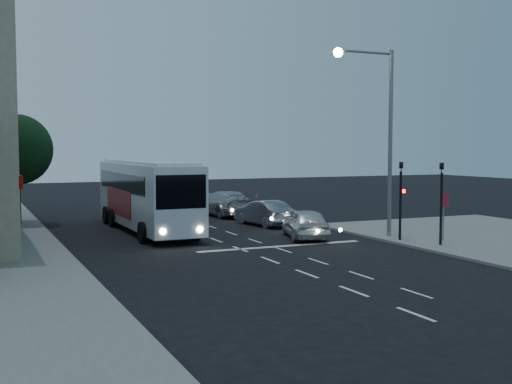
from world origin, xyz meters
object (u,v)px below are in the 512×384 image
car_sedan_b (224,203)px  car_sedan_c (188,198)px  car_suv (305,223)px  car_sedan_a (264,213)px  tour_bus (146,193)px  street_tree (16,146)px  regulatory_sign (444,209)px  streetlight (379,120)px  traffic_signal_side (441,193)px  traffic_signal_main (401,191)px

car_sedan_b → car_sedan_c: bearing=-88.7°
car_suv → car_sedan_a: 5.51m
tour_bus → street_tree: size_ratio=1.96×
tour_bus → regulatory_sign: size_ratio=5.53×
car_sedan_a → car_sedan_c: 11.85m
car_sedan_a → regulatory_sign: bearing=109.7°
car_suv → streetlight: 6.11m
car_sedan_b → street_tree: street_tree is taller
car_sedan_b → traffic_signal_side: bearing=100.6°
tour_bus → streetlight: (9.50, -7.46, 3.72)m
car_sedan_b → streetlight: bearing=100.1°
car_sedan_a → traffic_signal_main: bearing=102.9°
car_suv → regulatory_sign: (5.10, -4.04, 0.86)m
streetlight → car_sedan_c: bearing=100.3°
car_sedan_c → traffic_signal_side: size_ratio=1.27×
tour_bus → car_sedan_b: size_ratio=2.17×
traffic_signal_main → regulatory_sign: (1.70, -1.01, -0.82)m
car_suv → car_sedan_c: car_suv is taller
traffic_signal_main → car_sedan_b: bearing=102.8°
car_sedan_c → traffic_signal_main: (3.68, -20.36, 1.70)m
tour_bus → regulatory_sign: (11.46, -9.90, -0.42)m
car_sedan_a → traffic_signal_main: 9.22m
car_sedan_a → street_tree: size_ratio=0.70×
car_sedan_a → traffic_signal_side: traffic_signal_side is taller
tour_bus → streetlight: size_ratio=1.35×
traffic_signal_main → tour_bus: bearing=137.7°
car_sedan_b → traffic_signal_side: size_ratio=1.36×
tour_bus → car_sedan_a: bearing=-3.2°
tour_bus → car_sedan_c: bearing=61.9°
car_sedan_b → car_sedan_c: 6.10m
car_suv → street_tree: 17.15m
street_tree → car_sedan_a: bearing=-24.2°
car_sedan_a → car_sedan_c: car_sedan_c is taller
car_sedan_a → car_sedan_c: (-0.62, 11.83, 0.01)m
tour_bus → street_tree: bearing=138.2°
car_sedan_a → car_sedan_c: size_ratio=0.84×
car_sedan_b → traffic_signal_main: size_ratio=1.36×
car_sedan_c → street_tree: bearing=13.7°
street_tree → car_sedan_b: bearing=0.1°
car_sedan_c → traffic_signal_side: (4.38, -22.33, 1.70)m
traffic_signal_side → streetlight: size_ratio=0.46×
car_suv → car_sedan_a: car_suv is taller
tour_bus → traffic_signal_side: traffic_signal_side is taller
regulatory_sign → streetlight: (-1.96, 2.44, 4.14)m
streetlight → street_tree: streetlight is taller
car_sedan_a → streetlight: (2.81, -7.10, 5.01)m
car_suv → regulatory_sign: regulatory_sign is taller
car_sedan_a → traffic_signal_side: size_ratio=1.06×
car_sedan_a → car_sedan_c: bearing=-93.9°
car_suv → car_sedan_b: 11.25m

